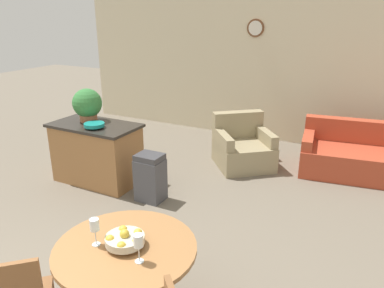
{
  "coord_description": "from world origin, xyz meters",
  "views": [
    {
      "loc": [
        2.2,
        -0.96,
        2.43
      ],
      "look_at": [
        0.3,
        2.63,
        0.97
      ],
      "focal_mm": 35.0,
      "sensor_mm": 36.0,
      "label": 1
    }
  ],
  "objects_px": {
    "potted_plant": "(87,104)",
    "armchair": "(243,149)",
    "couch": "(362,157)",
    "wine_glass_left": "(95,226)",
    "trash_bin": "(150,178)",
    "kitchen_island": "(97,153)",
    "dining_table": "(127,266)",
    "wine_glass_right": "(138,242)",
    "fruit_bowl": "(125,239)",
    "teal_bowl": "(94,125)"
  },
  "relations": [
    {
      "from": "potted_plant",
      "to": "armchair",
      "type": "distance_m",
      "value": 2.55
    },
    {
      "from": "couch",
      "to": "wine_glass_left",
      "type": "bearing_deg",
      "value": -118.51
    },
    {
      "from": "trash_bin",
      "to": "kitchen_island",
      "type": "bearing_deg",
      "value": 172.37
    },
    {
      "from": "dining_table",
      "to": "couch",
      "type": "xyz_separation_m",
      "value": [
        1.37,
        4.15,
        -0.32
      ]
    },
    {
      "from": "wine_glass_left",
      "to": "wine_glass_right",
      "type": "xyz_separation_m",
      "value": [
        0.4,
        -0.01,
        0.0
      ]
    },
    {
      "from": "fruit_bowl",
      "to": "wine_glass_left",
      "type": "relative_size",
      "value": 1.34
    },
    {
      "from": "wine_glass_left",
      "to": "armchair",
      "type": "distance_m",
      "value": 3.78
    },
    {
      "from": "fruit_bowl",
      "to": "kitchen_island",
      "type": "relative_size",
      "value": 0.23
    },
    {
      "from": "kitchen_island",
      "to": "couch",
      "type": "distance_m",
      "value": 4.06
    },
    {
      "from": "kitchen_island",
      "to": "potted_plant",
      "type": "relative_size",
      "value": 2.67
    },
    {
      "from": "dining_table",
      "to": "armchair",
      "type": "bearing_deg",
      "value": 96.44
    },
    {
      "from": "dining_table",
      "to": "potted_plant",
      "type": "bearing_deg",
      "value": 136.99
    },
    {
      "from": "potted_plant",
      "to": "fruit_bowl",
      "type": "bearing_deg",
      "value": -42.98
    },
    {
      "from": "fruit_bowl",
      "to": "teal_bowl",
      "type": "distance_m",
      "value": 2.74
    },
    {
      "from": "dining_table",
      "to": "fruit_bowl",
      "type": "xyz_separation_m",
      "value": [
        0.0,
        0.0,
        0.24
      ]
    },
    {
      "from": "dining_table",
      "to": "fruit_bowl",
      "type": "height_order",
      "value": "fruit_bowl"
    },
    {
      "from": "kitchen_island",
      "to": "armchair",
      "type": "distance_m",
      "value": 2.33
    },
    {
      "from": "teal_bowl",
      "to": "potted_plant",
      "type": "bearing_deg",
      "value": 143.61
    },
    {
      "from": "dining_table",
      "to": "trash_bin",
      "type": "distance_m",
      "value": 2.2
    },
    {
      "from": "kitchen_island",
      "to": "trash_bin",
      "type": "bearing_deg",
      "value": -7.63
    },
    {
      "from": "dining_table",
      "to": "potted_plant",
      "type": "distance_m",
      "value": 3.16
    },
    {
      "from": "wine_glass_right",
      "to": "armchair",
      "type": "height_order",
      "value": "wine_glass_right"
    },
    {
      "from": "wine_glass_right",
      "to": "armchair",
      "type": "distance_m",
      "value": 3.84
    },
    {
      "from": "fruit_bowl",
      "to": "kitchen_island",
      "type": "xyz_separation_m",
      "value": [
        -2.1,
        2.04,
        -0.39
      ]
    },
    {
      "from": "dining_table",
      "to": "kitchen_island",
      "type": "distance_m",
      "value": 2.93
    },
    {
      "from": "wine_glass_right",
      "to": "couch",
      "type": "xyz_separation_m",
      "value": [
        1.17,
        4.25,
        -0.66
      ]
    },
    {
      "from": "fruit_bowl",
      "to": "potted_plant",
      "type": "bearing_deg",
      "value": 137.02
    },
    {
      "from": "dining_table",
      "to": "teal_bowl",
      "type": "xyz_separation_m",
      "value": [
        -1.97,
        1.9,
        0.34
      ]
    },
    {
      "from": "teal_bowl",
      "to": "kitchen_island",
      "type": "bearing_deg",
      "value": 132.66
    },
    {
      "from": "wine_glass_right",
      "to": "kitchen_island",
      "type": "xyz_separation_m",
      "value": [
        -2.3,
        2.14,
        -0.49
      ]
    },
    {
      "from": "dining_table",
      "to": "trash_bin",
      "type": "bearing_deg",
      "value": 119.37
    },
    {
      "from": "wine_glass_left",
      "to": "kitchen_island",
      "type": "distance_m",
      "value": 2.89
    },
    {
      "from": "wine_glass_right",
      "to": "kitchen_island",
      "type": "height_order",
      "value": "wine_glass_right"
    },
    {
      "from": "kitchen_island",
      "to": "trash_bin",
      "type": "xyz_separation_m",
      "value": [
        1.03,
        -0.14,
        -0.12
      ]
    },
    {
      "from": "wine_glass_right",
      "to": "armchair",
      "type": "xyz_separation_m",
      "value": [
        -0.61,
        3.73,
        -0.65
      ]
    },
    {
      "from": "armchair",
      "to": "wine_glass_left",
      "type": "bearing_deg",
      "value": -126.9
    },
    {
      "from": "wine_glass_left",
      "to": "armchair",
      "type": "height_order",
      "value": "wine_glass_left"
    },
    {
      "from": "fruit_bowl",
      "to": "armchair",
      "type": "height_order",
      "value": "fruit_bowl"
    },
    {
      "from": "fruit_bowl",
      "to": "couch",
      "type": "height_order",
      "value": "fruit_bowl"
    },
    {
      "from": "teal_bowl",
      "to": "wine_glass_left",
      "type": "bearing_deg",
      "value": -48.34
    },
    {
      "from": "potted_plant",
      "to": "couch",
      "type": "distance_m",
      "value": 4.26
    },
    {
      "from": "dining_table",
      "to": "armchair",
      "type": "distance_m",
      "value": 3.67
    },
    {
      "from": "dining_table",
      "to": "couch",
      "type": "bearing_deg",
      "value": 71.73
    },
    {
      "from": "wine_glass_left",
      "to": "kitchen_island",
      "type": "relative_size",
      "value": 0.17
    },
    {
      "from": "teal_bowl",
      "to": "armchair",
      "type": "height_order",
      "value": "teal_bowl"
    },
    {
      "from": "wine_glass_right",
      "to": "teal_bowl",
      "type": "distance_m",
      "value": 2.94
    },
    {
      "from": "armchair",
      "to": "potted_plant",
      "type": "bearing_deg",
      "value": 178.76
    },
    {
      "from": "wine_glass_right",
      "to": "teal_bowl",
      "type": "bearing_deg",
      "value": 137.32
    },
    {
      "from": "couch",
      "to": "trash_bin",
      "type": "bearing_deg",
      "value": -145.51
    },
    {
      "from": "wine_glass_right",
      "to": "armchair",
      "type": "bearing_deg",
      "value": 99.25
    }
  ]
}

